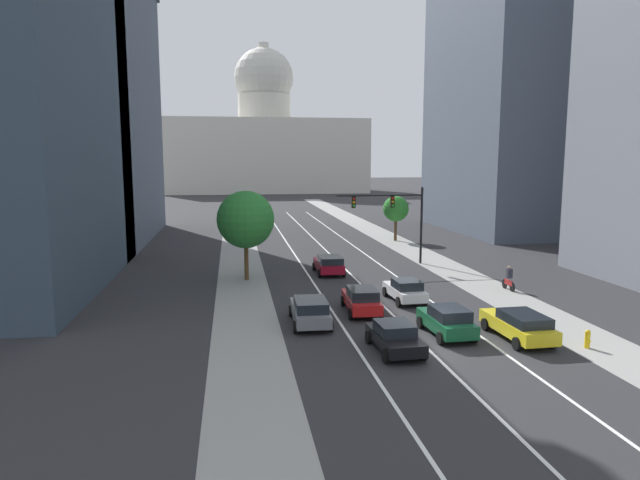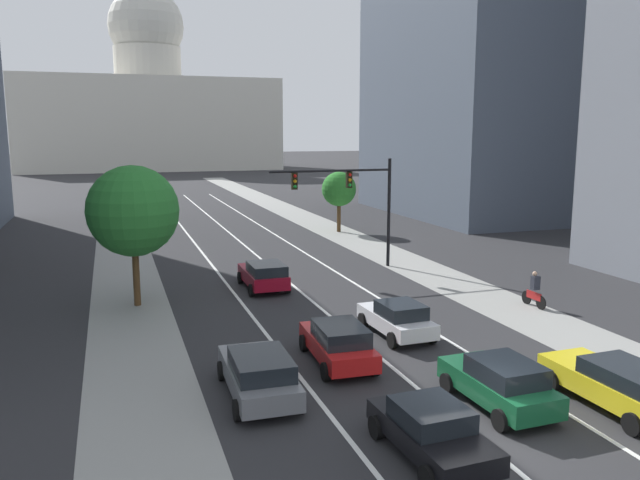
{
  "view_description": "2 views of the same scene",
  "coord_description": "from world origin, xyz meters",
  "px_view_note": "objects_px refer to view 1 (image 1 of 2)",
  "views": [
    {
      "loc": [
        -9.09,
        -24.99,
        9.02
      ],
      "look_at": [
        -1.69,
        22.4,
        2.09
      ],
      "focal_mm": 31.69,
      "sensor_mm": 36.0,
      "label": 1
    },
    {
      "loc": [
        -9.09,
        -13.56,
        8.21
      ],
      "look_at": [
        1.94,
        19.49,
        2.2
      ],
      "focal_mm": 35.41,
      "sensor_mm": 36.0,
      "label": 2
    }
  ],
  "objects_px": {
    "street_tree_mid_left": "(246,220)",
    "street_tree_mid_right": "(396,209)",
    "car_red": "(362,300)",
    "car_white": "(405,290)",
    "capitol_building": "(265,144)",
    "fire_hydrant": "(587,339)",
    "traffic_signal_mast": "(395,210)",
    "car_yellow": "(519,324)",
    "car_green": "(447,320)",
    "car_crimson": "(329,264)",
    "car_black": "(395,337)",
    "car_gray": "(310,311)",
    "cyclist": "(509,278)"
  },
  "relations": [
    {
      "from": "street_tree_mid_left",
      "to": "street_tree_mid_right",
      "type": "distance_m",
      "value": 24.67
    },
    {
      "from": "car_red",
      "to": "car_white",
      "type": "bearing_deg",
      "value": -54.21
    },
    {
      "from": "capitol_building",
      "to": "street_tree_mid_right",
      "type": "xyz_separation_m",
      "value": [
        8.71,
        -95.53,
        -9.51
      ]
    },
    {
      "from": "capitol_building",
      "to": "fire_hydrant",
      "type": "distance_m",
      "value": 132.43
    },
    {
      "from": "traffic_signal_mast",
      "to": "car_yellow",
      "type": "bearing_deg",
      "value": -88.88
    },
    {
      "from": "street_tree_mid_left",
      "to": "fire_hydrant",
      "type": "bearing_deg",
      "value": -48.95
    },
    {
      "from": "capitol_building",
      "to": "fire_hydrant",
      "type": "height_order",
      "value": "capitol_building"
    },
    {
      "from": "traffic_signal_mast",
      "to": "car_red",
      "type": "bearing_deg",
      "value": -113.15
    },
    {
      "from": "car_green",
      "to": "street_tree_mid_right",
      "type": "relative_size",
      "value": 0.83
    },
    {
      "from": "car_green",
      "to": "street_tree_mid_left",
      "type": "xyz_separation_m",
      "value": [
        -9.8,
        15.2,
        3.74
      ]
    },
    {
      "from": "car_crimson",
      "to": "car_green",
      "type": "relative_size",
      "value": 1.03
    },
    {
      "from": "capitol_building",
      "to": "car_black",
      "type": "relative_size",
      "value": 13.03
    },
    {
      "from": "car_yellow",
      "to": "car_crimson",
      "type": "distance_m",
      "value": 18.72
    },
    {
      "from": "car_gray",
      "to": "car_crimson",
      "type": "xyz_separation_m",
      "value": [
        3.34,
        13.3,
        0.01
      ]
    },
    {
      "from": "car_white",
      "to": "street_tree_mid_right",
      "type": "height_order",
      "value": "street_tree_mid_right"
    },
    {
      "from": "car_green",
      "to": "fire_hydrant",
      "type": "bearing_deg",
      "value": -117.47
    },
    {
      "from": "car_gray",
      "to": "car_green",
      "type": "bearing_deg",
      "value": -112.91
    },
    {
      "from": "car_green",
      "to": "car_yellow",
      "type": "bearing_deg",
      "value": -110.84
    },
    {
      "from": "car_black",
      "to": "cyclist",
      "type": "relative_size",
      "value": 2.38
    },
    {
      "from": "car_white",
      "to": "street_tree_mid_right",
      "type": "distance_m",
      "value": 27.15
    },
    {
      "from": "car_yellow",
      "to": "traffic_signal_mast",
      "type": "bearing_deg",
      "value": -0.34
    },
    {
      "from": "fire_hydrant",
      "to": "car_white",
      "type": "bearing_deg",
      "value": 120.71
    },
    {
      "from": "car_white",
      "to": "street_tree_mid_left",
      "type": "relative_size",
      "value": 0.62
    },
    {
      "from": "capitol_building",
      "to": "cyclist",
      "type": "xyz_separation_m",
      "value": [
        9.66,
        -119.76,
        -12.19
      ]
    },
    {
      "from": "car_gray",
      "to": "traffic_signal_mast",
      "type": "relative_size",
      "value": 0.62
    },
    {
      "from": "car_black",
      "to": "street_tree_mid_right",
      "type": "xyz_separation_m",
      "value": [
        10.37,
        35.12,
        2.8
      ]
    },
    {
      "from": "car_red",
      "to": "street_tree_mid_left",
      "type": "distance_m",
      "value": 12.68
    },
    {
      "from": "car_crimson",
      "to": "car_red",
      "type": "bearing_deg",
      "value": -179.99
    },
    {
      "from": "car_yellow",
      "to": "fire_hydrant",
      "type": "distance_m",
      "value": 3.13
    },
    {
      "from": "car_black",
      "to": "traffic_signal_mast",
      "type": "bearing_deg",
      "value": -18.56
    },
    {
      "from": "street_tree_mid_left",
      "to": "cyclist",
      "type": "bearing_deg",
      "value": -19.29
    },
    {
      "from": "car_yellow",
      "to": "cyclist",
      "type": "distance_m",
      "value": 11.16
    },
    {
      "from": "traffic_signal_mast",
      "to": "fire_hydrant",
      "type": "height_order",
      "value": "traffic_signal_mast"
    },
    {
      "from": "car_black",
      "to": "traffic_signal_mast",
      "type": "distance_m",
      "value": 22.79
    },
    {
      "from": "car_white",
      "to": "car_crimson",
      "type": "bearing_deg",
      "value": 17.94
    },
    {
      "from": "car_green",
      "to": "car_red",
      "type": "bearing_deg",
      "value": 32.39
    },
    {
      "from": "car_crimson",
      "to": "capitol_building",
      "type": "bearing_deg",
      "value": -0.82
    },
    {
      "from": "car_red",
      "to": "street_tree_mid_right",
      "type": "bearing_deg",
      "value": -17.35
    },
    {
      "from": "car_crimson",
      "to": "car_black",
      "type": "xyz_separation_m",
      "value": [
        -0.0,
        -18.26,
        -0.07
      ]
    },
    {
      "from": "street_tree_mid_right",
      "to": "fire_hydrant",
      "type": "bearing_deg",
      "value": -91.74
    },
    {
      "from": "car_gray",
      "to": "cyclist",
      "type": "bearing_deg",
      "value": -66.42
    },
    {
      "from": "car_crimson",
      "to": "car_green",
      "type": "bearing_deg",
      "value": -168.42
    },
    {
      "from": "capitol_building",
      "to": "car_yellow",
      "type": "height_order",
      "value": "capitol_building"
    },
    {
      "from": "capitol_building",
      "to": "fire_hydrant",
      "type": "relative_size",
      "value": 58.72
    },
    {
      "from": "car_black",
      "to": "car_white",
      "type": "height_order",
      "value": "car_white"
    },
    {
      "from": "capitol_building",
      "to": "car_white",
      "type": "height_order",
      "value": "capitol_building"
    },
    {
      "from": "car_gray",
      "to": "street_tree_mid_left",
      "type": "bearing_deg",
      "value": 15.95
    },
    {
      "from": "car_yellow",
      "to": "car_black",
      "type": "relative_size",
      "value": 1.17
    },
    {
      "from": "car_black",
      "to": "street_tree_mid_left",
      "type": "relative_size",
      "value": 0.61
    },
    {
      "from": "traffic_signal_mast",
      "to": "cyclist",
      "type": "height_order",
      "value": "traffic_signal_mast"
    }
  ]
}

